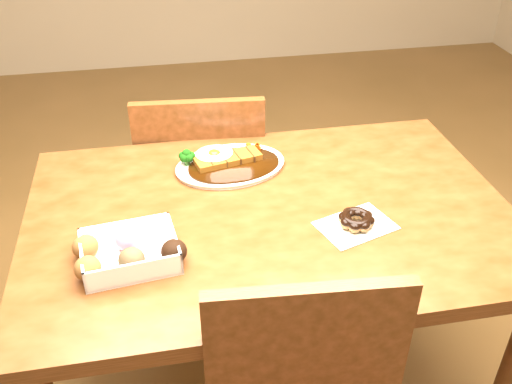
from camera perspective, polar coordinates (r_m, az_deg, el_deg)
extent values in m
cube|color=#43250D|center=(1.43, 1.44, -2.45)|extent=(1.20, 0.80, 0.04)
cylinder|color=#43250D|center=(1.93, -16.93, -7.22)|extent=(0.06, 0.06, 0.71)
cylinder|color=#43250D|center=(2.06, 14.17, -3.66)|extent=(0.06, 0.06, 0.71)
cube|color=#43250D|center=(2.07, -5.32, 0.14)|extent=(0.45, 0.45, 0.04)
cylinder|color=#43250D|center=(2.35, -0.99, -1.91)|extent=(0.04, 0.04, 0.41)
cylinder|color=#43250D|center=(2.35, -9.28, -2.38)|extent=(0.04, 0.04, 0.41)
cylinder|color=#43250D|center=(2.08, -0.16, -7.35)|extent=(0.04, 0.04, 0.41)
cylinder|color=#43250D|center=(2.08, -9.59, -7.88)|extent=(0.04, 0.04, 0.41)
cube|color=#43250D|center=(1.79, -5.56, 3.19)|extent=(0.40, 0.06, 0.40)
cube|color=#43250D|center=(1.18, 5.03, -16.63)|extent=(0.40, 0.06, 0.40)
ellipsoid|color=white|center=(1.58, -2.57, 2.62)|extent=(0.33, 0.26, 0.01)
ellipsoid|color=black|center=(1.57, -2.21, 2.67)|extent=(0.28, 0.22, 0.01)
cube|color=#6B380C|center=(1.58, -2.83, 3.28)|extent=(0.19, 0.10, 0.02)
ellipsoid|color=white|center=(1.58, -4.19, 3.85)|extent=(0.12, 0.11, 0.01)
ellipsoid|color=#FFB214|center=(1.58, -4.19, 3.89)|extent=(0.03, 0.03, 0.02)
cube|color=white|center=(1.28, -12.51, -5.78)|extent=(0.22, 0.18, 0.05)
ellipsoid|color=brown|center=(1.25, -16.48, -7.32)|extent=(0.06, 0.06, 0.05)
ellipsoid|color=black|center=(1.25, -12.33, -6.62)|extent=(0.06, 0.06, 0.05)
ellipsoid|color=black|center=(1.25, -8.20, -5.89)|extent=(0.06, 0.06, 0.05)
ellipsoid|color=brown|center=(1.30, -16.69, -5.30)|extent=(0.06, 0.06, 0.05)
ellipsoid|color=pink|center=(1.30, -12.73, -4.63)|extent=(0.06, 0.06, 0.05)
cube|color=silver|center=(1.38, 9.93, -3.32)|extent=(0.20, 0.17, 0.00)
torus|color=olive|center=(1.37, 10.00, -2.81)|extent=(0.11, 0.11, 0.03)
torus|color=black|center=(1.37, 10.03, -2.55)|extent=(0.10, 0.10, 0.02)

